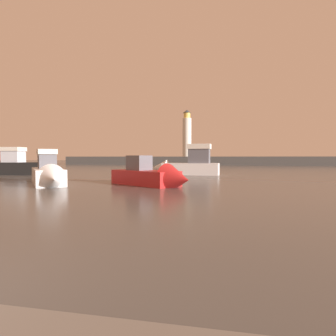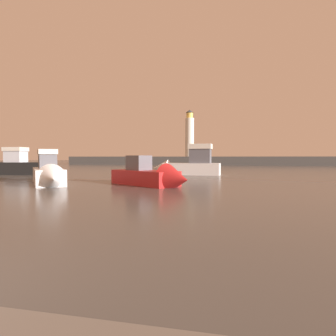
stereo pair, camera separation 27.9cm
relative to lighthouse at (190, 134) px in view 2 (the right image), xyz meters
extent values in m
plane|color=#4C4742|center=(3.77, -31.96, -7.17)|extent=(220.00, 220.00, 0.00)
cube|color=#423F3D|center=(3.77, 0.00, -6.20)|extent=(67.61, 5.47, 1.94)
cylinder|color=silver|center=(0.00, 0.00, -0.70)|extent=(2.06, 2.06, 9.05)
cylinder|color=#F2CC59|center=(0.00, 0.00, 4.46)|extent=(1.54, 1.54, 1.27)
cone|color=#33383D|center=(0.00, 0.00, 5.45)|extent=(1.85, 1.85, 0.72)
cube|color=white|center=(4.99, -37.17, -6.57)|extent=(5.91, 2.30, 1.21)
cone|color=white|center=(1.65, -36.91, -6.51)|extent=(1.80, 1.90, 1.77)
cube|color=#595960|center=(5.89, -37.24, -5.24)|extent=(2.21, 1.50, 1.46)
cube|color=silver|center=(5.89, -37.24, -4.25)|extent=(2.43, 1.65, 0.51)
cube|color=#B21E1E|center=(3.14, -47.99, -6.70)|extent=(5.19, 4.34, 0.95)
cone|color=#B21E1E|center=(5.60, -49.62, -6.65)|extent=(2.50, 2.53, 1.87)
cube|color=#595960|center=(2.64, -47.67, -5.72)|extent=(1.84, 1.77, 1.00)
cube|color=white|center=(-3.61, -48.67, -6.65)|extent=(4.88, 5.43, 1.05)
cone|color=white|center=(-1.58, -51.17, -6.59)|extent=(2.32, 2.30, 1.70)
cube|color=#595960|center=(-3.84, -48.38, -5.63)|extent=(1.99, 2.09, 0.99)
cube|color=silver|center=(-3.84, -48.38, -4.96)|extent=(2.19, 2.30, 0.34)
cube|color=black|center=(-12.97, -40.20, -6.53)|extent=(6.57, 2.81, 1.28)
cone|color=black|center=(-9.27, -39.80, -6.47)|extent=(2.14, 2.25, 2.06)
cube|color=silver|center=(-13.34, -40.23, -5.30)|extent=(1.95, 1.71, 1.18)
cube|color=silver|center=(-13.34, -40.23, -4.51)|extent=(2.14, 1.88, 0.41)
camera|label=1|loc=(8.18, -65.88, -5.32)|focal=29.78mm
camera|label=2|loc=(8.45, -65.83, -5.32)|focal=29.78mm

